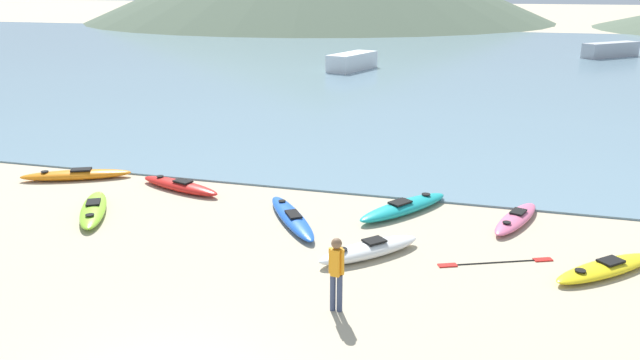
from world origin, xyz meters
name	(u,v)px	position (x,y,z in m)	size (l,w,h in m)	color
bay_water	(441,62)	(0.00, 45.85, 0.03)	(160.00, 70.00, 0.06)	slate
kayak_on_sand_0	(93,209)	(-6.08, 7.20, 0.15)	(2.12, 3.03, 0.34)	#8CCC2D
kayak_on_sand_1	(180,186)	(-4.77, 9.80, 0.15)	(3.22, 1.59, 0.35)	red
kayak_on_sand_2	(369,249)	(2.00, 6.55, 0.18)	(2.42, 2.54, 0.40)	white
kayak_on_sand_3	(516,218)	(5.42, 9.77, 0.14)	(1.52, 2.91, 0.32)	#E5668C
kayak_on_sand_4	(292,217)	(-0.49, 8.16, 0.14)	(2.52, 3.28, 0.32)	blue
kayak_on_sand_5	(605,268)	(7.32, 7.11, 0.13)	(2.66, 2.59, 0.30)	yellow
kayak_on_sand_6	(404,207)	(2.35, 9.74, 0.17)	(2.51, 3.27, 0.38)	teal
kayak_on_sand_7	(76,175)	(-8.63, 9.88, 0.16)	(3.50, 2.14, 0.36)	orange
person_near_foreground	(336,270)	(1.89, 3.82, 0.90)	(0.32, 0.23, 1.56)	#384260
moored_boat_0	(352,61)	(-5.89, 38.63, 0.67)	(3.00, 5.09, 1.23)	white
moored_boat_2	(611,50)	(13.85, 52.96, 0.68)	(5.15, 5.04, 1.25)	#B2B2B7
loose_paddle	(496,262)	(4.93, 6.99, 0.01)	(2.62, 1.28, 0.03)	black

